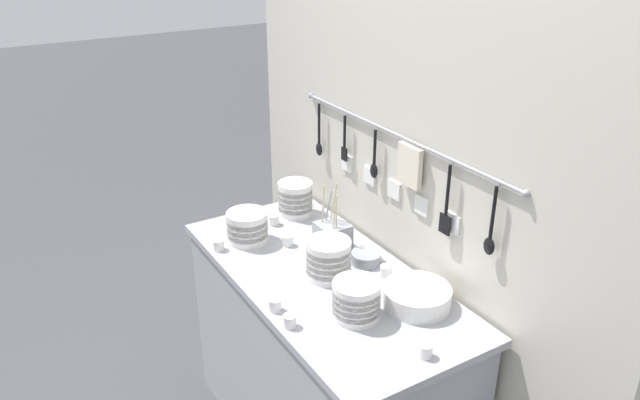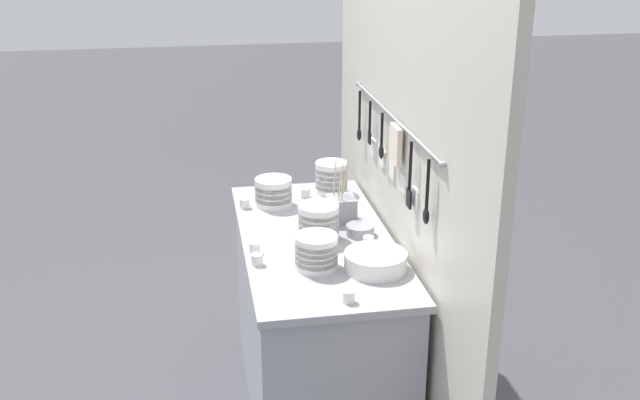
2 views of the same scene
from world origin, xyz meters
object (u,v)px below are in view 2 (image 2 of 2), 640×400
object	(u,v)px
bowl_stack_nested_right	(316,252)
plate_stack	(376,261)
bowl_stack_back_corner	(331,177)
cup_back_left	(304,209)
cutlery_caddy	(341,208)
steel_mixing_bowl	(360,230)
cup_mid_row	(348,296)
bowl_stack_short_front	(273,192)
cup_front_right	(255,248)
cup_edge_near	(368,242)
cup_by_caddy	(257,259)
cup_back_right	(245,203)
bowl_stack_wide_centre	(319,222)
cup_beside_plates	(305,193)

from	to	relation	value
bowl_stack_nested_right	plate_stack	world-z (taller)	bowl_stack_nested_right
bowl_stack_back_corner	cup_back_left	xyz separation A→B (m)	(0.24, -0.17, -0.05)
plate_stack	cutlery_caddy	xyz separation A→B (m)	(-0.49, -0.03, 0.02)
bowl_stack_back_corner	bowl_stack_nested_right	distance (m)	0.81
bowl_stack_nested_right	cup_back_left	world-z (taller)	bowl_stack_nested_right
plate_stack	steel_mixing_bowl	bearing A→B (deg)	177.29
cup_back_left	cup_mid_row	xyz separation A→B (m)	(0.83, 0.03, 0.00)
cup_mid_row	bowl_stack_back_corner	bearing A→B (deg)	172.33
bowl_stack_nested_right	plate_stack	bearing A→B (deg)	76.19
bowl_stack_nested_right	bowl_stack_short_front	bearing A→B (deg)	-172.91
cup_front_right	cup_back_left	bearing A→B (deg)	146.04
cup_front_right	bowl_stack_short_front	bearing A→B (deg)	165.05
cup_edge_near	cup_by_caddy	bearing A→B (deg)	-79.10
cup_back_right	cup_mid_row	xyz separation A→B (m)	(0.94, 0.28, 0.00)
bowl_stack_back_corner	bowl_stack_nested_right	world-z (taller)	bowl_stack_back_corner
cutlery_caddy	bowl_stack_wide_centre	bearing A→B (deg)	-36.34
bowl_stack_nested_right	cup_back_left	xyz separation A→B (m)	(-0.55, 0.04, -0.04)
bowl_stack_wide_centre	steel_mixing_bowl	xyz separation A→B (m)	(-0.01, 0.18, -0.05)
steel_mixing_bowl	cup_beside_plates	world-z (taller)	same
bowl_stack_short_front	cup_front_right	bearing A→B (deg)	-14.95
bowl_stack_nested_right	cup_mid_row	bearing A→B (deg)	12.75
bowl_stack_nested_right	steel_mixing_bowl	size ratio (longest dim) A/B	1.37
cup_by_caddy	cup_mid_row	xyz separation A→B (m)	(0.35, 0.28, 0.00)
bowl_stack_nested_right	cup_mid_row	distance (m)	0.29
steel_mixing_bowl	cup_beside_plates	distance (m)	0.50
steel_mixing_bowl	cup_beside_plates	xyz separation A→B (m)	(-0.47, -0.16, 0.00)
bowl_stack_back_corner	cutlery_caddy	world-z (taller)	cutlery_caddy
bowl_stack_back_corner	plate_stack	bearing A→B (deg)	0.54
cup_back_left	cup_back_right	bearing A→B (deg)	-113.30
cup_front_right	steel_mixing_bowl	bearing A→B (deg)	102.45
bowl_stack_wide_centre	bowl_stack_short_front	distance (m)	0.43
cutlery_caddy	cup_by_caddy	bearing A→B (deg)	-47.04
cutlery_caddy	cup_front_right	distance (m)	0.48
bowl_stack_nested_right	cup_edge_near	distance (m)	0.29
cup_edge_near	cup_back_right	xyz separation A→B (m)	(-0.51, -0.45, 0.00)
cup_beside_plates	cup_by_caddy	world-z (taller)	same
bowl_stack_short_front	plate_stack	distance (m)	0.78
cup_back_left	cup_beside_plates	bearing A→B (deg)	169.42
bowl_stack_back_corner	cup_front_right	world-z (taller)	bowl_stack_back_corner
bowl_stack_back_corner	cup_back_right	distance (m)	0.45
plate_stack	cup_edge_near	size ratio (longest dim) A/B	5.39
bowl_stack_short_front	cup_back_right	bearing A→B (deg)	-85.65
bowl_stack_short_front	cup_back_left	world-z (taller)	bowl_stack_short_front
plate_stack	cup_back_left	world-z (taller)	plate_stack
bowl_stack_wide_centre	steel_mixing_bowl	bearing A→B (deg)	92.50
cup_back_left	cup_by_caddy	xyz separation A→B (m)	(0.48, -0.25, 0.00)
steel_mixing_bowl	cup_back_right	world-z (taller)	same
steel_mixing_bowl	cup_edge_near	bearing A→B (deg)	3.26
steel_mixing_bowl	cup_edge_near	size ratio (longest dim) A/B	2.68
cup_by_caddy	cup_mid_row	world-z (taller)	same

